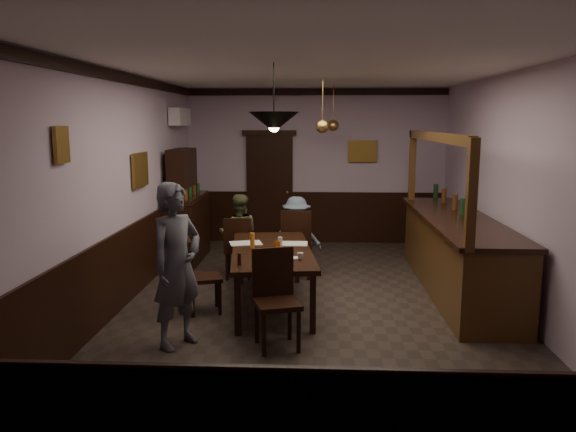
# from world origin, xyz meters

# --- Properties ---
(room) EXTENTS (5.01, 8.01, 3.01)m
(room) POSITION_xyz_m (0.00, 0.00, 1.50)
(room) COLOR #2D2621
(room) RESTS_ON ground
(dining_table) EXTENTS (1.26, 2.30, 0.75)m
(dining_table) POSITION_xyz_m (-0.55, 0.06, 0.69)
(dining_table) COLOR black
(dining_table) RESTS_ON ground
(chair_far_left) EXTENTS (0.43, 0.43, 0.95)m
(chair_far_left) POSITION_xyz_m (-1.15, 1.26, 0.52)
(chair_far_left) COLOR black
(chair_far_left) RESTS_ON ground
(chair_far_right) EXTENTS (0.49, 0.49, 1.06)m
(chair_far_right) POSITION_xyz_m (-0.27, 1.36, 0.58)
(chair_far_right) COLOR black
(chair_far_right) RESTS_ON ground
(chair_near) EXTENTS (0.57, 0.57, 1.04)m
(chair_near) POSITION_xyz_m (-0.41, -1.25, 0.57)
(chair_near) COLOR black
(chair_near) RESTS_ON ground
(chair_side) EXTENTS (0.51, 0.51, 0.95)m
(chair_side) POSITION_xyz_m (-1.44, -0.27, 0.52)
(chair_side) COLOR black
(chair_side) RESTS_ON ground
(person_standing) EXTENTS (0.71, 0.77, 1.76)m
(person_standing) POSITION_xyz_m (-1.44, -1.31, 0.88)
(person_standing) COLOR #4B4C56
(person_standing) RESTS_ON ground
(person_seated_left) EXTENTS (0.66, 0.54, 1.26)m
(person_seated_left) POSITION_xyz_m (-1.18, 1.54, 0.63)
(person_seated_left) COLOR #4C5533
(person_seated_left) RESTS_ON ground
(person_seated_right) EXTENTS (0.85, 0.58, 1.22)m
(person_seated_right) POSITION_xyz_m (-0.29, 1.65, 0.61)
(person_seated_right) COLOR slate
(person_seated_right) RESTS_ON ground
(newspaper_left) EXTENTS (0.48, 0.40, 0.01)m
(newspaper_left) POSITION_xyz_m (-0.93, 0.38, 0.75)
(newspaper_left) COLOR silver
(newspaper_left) RESTS_ON dining_table
(newspaper_right) EXTENTS (0.42, 0.31, 0.01)m
(newspaper_right) POSITION_xyz_m (-0.31, 0.38, 0.75)
(newspaper_right) COLOR silver
(newspaper_right) RESTS_ON dining_table
(napkin) EXTENTS (0.17, 0.17, 0.00)m
(napkin) POSITION_xyz_m (-0.55, -0.24, 0.75)
(napkin) COLOR #FFD05D
(napkin) RESTS_ON dining_table
(saucer) EXTENTS (0.15, 0.15, 0.01)m
(saucer) POSITION_xyz_m (-0.22, -0.43, 0.76)
(saucer) COLOR white
(saucer) RESTS_ON dining_table
(coffee_cup) EXTENTS (0.09, 0.09, 0.07)m
(coffee_cup) POSITION_xyz_m (-0.17, -0.49, 0.80)
(coffee_cup) COLOR white
(coffee_cup) RESTS_ON saucer
(pastry_plate) EXTENTS (0.22, 0.22, 0.01)m
(pastry_plate) POSITION_xyz_m (-0.53, -0.54, 0.76)
(pastry_plate) COLOR white
(pastry_plate) RESTS_ON dining_table
(pastry_ring_a) EXTENTS (0.13, 0.13, 0.04)m
(pastry_ring_a) POSITION_xyz_m (-0.56, -0.49, 0.79)
(pastry_ring_a) COLOR #C68C47
(pastry_ring_a) RESTS_ON pastry_plate
(pastry_ring_b) EXTENTS (0.13, 0.13, 0.04)m
(pastry_ring_b) POSITION_xyz_m (-0.46, -0.49, 0.79)
(pastry_ring_b) COLOR #C68C47
(pastry_ring_b) RESTS_ON pastry_plate
(soda_can) EXTENTS (0.07, 0.07, 0.12)m
(soda_can) POSITION_xyz_m (-0.47, -0.00, 0.81)
(soda_can) COLOR orange
(soda_can) RESTS_ON dining_table
(beer_glass) EXTENTS (0.06, 0.06, 0.20)m
(beer_glass) POSITION_xyz_m (-0.80, 0.11, 0.85)
(beer_glass) COLOR #BF721E
(beer_glass) RESTS_ON dining_table
(water_glass) EXTENTS (0.06, 0.06, 0.15)m
(water_glass) POSITION_xyz_m (-0.44, 0.10, 0.82)
(water_glass) COLOR silver
(water_glass) RESTS_ON dining_table
(pepper_mill) EXTENTS (0.04, 0.04, 0.14)m
(pepper_mill) POSITION_xyz_m (-0.85, -0.78, 0.82)
(pepper_mill) COLOR black
(pepper_mill) RESTS_ON dining_table
(sideboard) EXTENTS (0.52, 1.45, 1.92)m
(sideboard) POSITION_xyz_m (-2.21, 2.39, 0.77)
(sideboard) COLOR black
(sideboard) RESTS_ON ground
(bar_counter) EXTENTS (0.92, 3.96, 2.23)m
(bar_counter) POSITION_xyz_m (1.99, 0.84, 0.57)
(bar_counter) COLOR #4A2D13
(bar_counter) RESTS_ON ground
(door_back) EXTENTS (0.90, 0.06, 2.10)m
(door_back) POSITION_xyz_m (-0.90, 3.95, 1.05)
(door_back) COLOR black
(door_back) RESTS_ON ground
(ac_unit) EXTENTS (0.20, 0.85, 0.30)m
(ac_unit) POSITION_xyz_m (-2.38, 2.90, 2.45)
(ac_unit) COLOR white
(ac_unit) RESTS_ON ground
(picture_left_small) EXTENTS (0.04, 0.28, 0.36)m
(picture_left_small) POSITION_xyz_m (-2.46, -1.60, 2.15)
(picture_left_small) COLOR olive
(picture_left_small) RESTS_ON ground
(picture_left_large) EXTENTS (0.04, 0.62, 0.48)m
(picture_left_large) POSITION_xyz_m (-2.46, 0.80, 1.70)
(picture_left_large) COLOR olive
(picture_left_large) RESTS_ON ground
(picture_back) EXTENTS (0.55, 0.04, 0.42)m
(picture_back) POSITION_xyz_m (0.90, 3.96, 1.80)
(picture_back) COLOR olive
(picture_back) RESTS_ON ground
(pendant_iron) EXTENTS (0.56, 0.56, 0.74)m
(pendant_iron) POSITION_xyz_m (-0.45, -0.74, 2.37)
(pendant_iron) COLOR black
(pendant_iron) RESTS_ON ground
(pendant_brass_mid) EXTENTS (0.20, 0.20, 0.81)m
(pendant_brass_mid) POSITION_xyz_m (0.10, 1.42, 2.30)
(pendant_brass_mid) COLOR #BF8C3F
(pendant_brass_mid) RESTS_ON ground
(pendant_brass_far) EXTENTS (0.20, 0.20, 0.81)m
(pendant_brass_far) POSITION_xyz_m (0.30, 2.96, 2.30)
(pendant_brass_far) COLOR #BF8C3F
(pendant_brass_far) RESTS_ON ground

